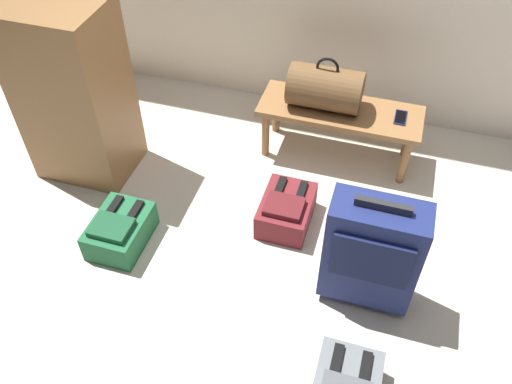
{
  "coord_description": "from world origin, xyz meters",
  "views": [
    {
      "loc": [
        0.22,
        -1.64,
        2.36
      ],
      "look_at": [
        -0.38,
        0.33,
        0.25
      ],
      "focal_mm": 37.55,
      "sensor_mm": 36.0,
      "label": 1
    }
  ],
  "objects_px": {
    "cell_phone": "(401,117)",
    "suitcase_upright_navy": "(372,252)",
    "bench": "(340,116)",
    "duffel_bag_brown": "(325,88)",
    "backpack_maroon": "(286,210)",
    "backpack_green": "(120,230)",
    "side_cabinet": "(74,93)"
  },
  "relations": [
    {
      "from": "suitcase_upright_navy",
      "to": "backpack_maroon",
      "type": "distance_m",
      "value": 0.68
    },
    {
      "from": "cell_phone",
      "to": "backpack_maroon",
      "type": "distance_m",
      "value": 0.9
    },
    {
      "from": "bench",
      "to": "backpack_maroon",
      "type": "height_order",
      "value": "bench"
    },
    {
      "from": "backpack_maroon",
      "to": "side_cabinet",
      "type": "relative_size",
      "value": 0.35
    },
    {
      "from": "bench",
      "to": "suitcase_upright_navy",
      "type": "bearing_deg",
      "value": -71.58
    },
    {
      "from": "side_cabinet",
      "to": "cell_phone",
      "type": "bearing_deg",
      "value": 17.02
    },
    {
      "from": "bench",
      "to": "suitcase_upright_navy",
      "type": "distance_m",
      "value": 1.1
    },
    {
      "from": "duffel_bag_brown",
      "to": "side_cabinet",
      "type": "distance_m",
      "value": 1.47
    },
    {
      "from": "cell_phone",
      "to": "side_cabinet",
      "type": "relative_size",
      "value": 0.13
    },
    {
      "from": "backpack_green",
      "to": "side_cabinet",
      "type": "bearing_deg",
      "value": 131.75
    },
    {
      "from": "duffel_bag_brown",
      "to": "cell_phone",
      "type": "bearing_deg",
      "value": 1.89
    },
    {
      "from": "suitcase_upright_navy",
      "to": "backpack_green",
      "type": "xyz_separation_m",
      "value": [
        -1.35,
        -0.04,
        -0.26
      ]
    },
    {
      "from": "cell_phone",
      "to": "suitcase_upright_navy",
      "type": "bearing_deg",
      "value": -90.77
    },
    {
      "from": "duffel_bag_brown",
      "to": "backpack_green",
      "type": "relative_size",
      "value": 1.16
    },
    {
      "from": "bench",
      "to": "cell_phone",
      "type": "relative_size",
      "value": 6.94
    },
    {
      "from": "suitcase_upright_navy",
      "to": "backpack_maroon",
      "type": "height_order",
      "value": "suitcase_upright_navy"
    },
    {
      "from": "duffel_bag_brown",
      "to": "backpack_green",
      "type": "distance_m",
      "value": 1.46
    },
    {
      "from": "duffel_bag_brown",
      "to": "side_cabinet",
      "type": "relative_size",
      "value": 0.4
    },
    {
      "from": "backpack_green",
      "to": "backpack_maroon",
      "type": "xyz_separation_m",
      "value": [
        0.84,
        0.42,
        0.0
      ]
    },
    {
      "from": "cell_phone",
      "to": "backpack_maroon",
      "type": "bearing_deg",
      "value": -127.41
    },
    {
      "from": "suitcase_upright_navy",
      "to": "bench",
      "type": "bearing_deg",
      "value": 108.42
    },
    {
      "from": "bench",
      "to": "cell_phone",
      "type": "bearing_deg",
      "value": 2.46
    },
    {
      "from": "side_cabinet",
      "to": "backpack_maroon",
      "type": "bearing_deg",
      "value": -5.05
    },
    {
      "from": "side_cabinet",
      "to": "suitcase_upright_navy",
      "type": "bearing_deg",
      "value": -15.13
    },
    {
      "from": "duffel_bag_brown",
      "to": "suitcase_upright_navy",
      "type": "bearing_deg",
      "value": -66.4
    },
    {
      "from": "backpack_maroon",
      "to": "bench",
      "type": "bearing_deg",
      "value": 76.54
    },
    {
      "from": "cell_phone",
      "to": "suitcase_upright_navy",
      "type": "distance_m",
      "value": 1.06
    },
    {
      "from": "bench",
      "to": "side_cabinet",
      "type": "xyz_separation_m",
      "value": [
        -1.48,
        -0.55,
        0.24
      ]
    },
    {
      "from": "duffel_bag_brown",
      "to": "suitcase_upright_navy",
      "type": "relative_size",
      "value": 0.64
    },
    {
      "from": "backpack_maroon",
      "to": "duffel_bag_brown",
      "type": "bearing_deg",
      "value": 85.64
    },
    {
      "from": "backpack_green",
      "to": "duffel_bag_brown",
      "type": "bearing_deg",
      "value": 50.43
    },
    {
      "from": "cell_phone",
      "to": "suitcase_upright_navy",
      "type": "relative_size",
      "value": 0.21
    }
  ]
}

